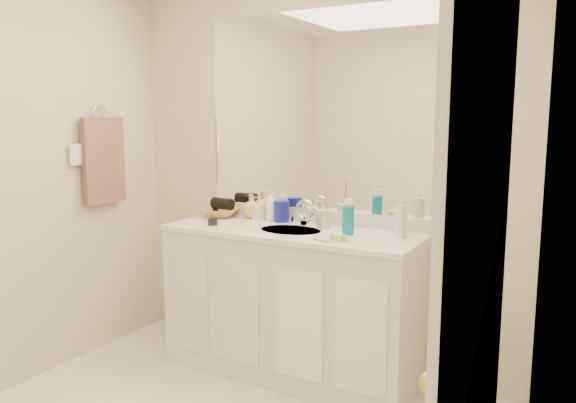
# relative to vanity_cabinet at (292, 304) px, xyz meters

# --- Properties ---
(wall_back) EXTENTS (2.60, 0.02, 2.40)m
(wall_back) POSITION_rel_vanity_cabinet_xyz_m (0.00, 0.28, 0.77)
(wall_back) COLOR beige
(wall_back) RESTS_ON floor
(wall_right) EXTENTS (0.02, 2.60, 2.40)m
(wall_right) POSITION_rel_vanity_cabinet_xyz_m (1.30, -1.02, 0.77)
(wall_right) COLOR beige
(wall_right) RESTS_ON floor
(vanity_cabinet) EXTENTS (1.50, 0.55, 0.85)m
(vanity_cabinet) POSITION_rel_vanity_cabinet_xyz_m (0.00, 0.00, 0.00)
(vanity_cabinet) COLOR silver
(vanity_cabinet) RESTS_ON floor
(countertop) EXTENTS (1.52, 0.57, 0.03)m
(countertop) POSITION_rel_vanity_cabinet_xyz_m (0.00, 0.00, 0.44)
(countertop) COLOR white
(countertop) RESTS_ON vanity_cabinet
(backsplash) EXTENTS (1.52, 0.03, 0.08)m
(backsplash) POSITION_rel_vanity_cabinet_xyz_m (0.00, 0.26, 0.50)
(backsplash) COLOR beige
(backsplash) RESTS_ON countertop
(sink_basin) EXTENTS (0.37, 0.37, 0.02)m
(sink_basin) POSITION_rel_vanity_cabinet_xyz_m (0.00, -0.02, 0.44)
(sink_basin) COLOR beige
(sink_basin) RESTS_ON countertop
(faucet) EXTENTS (0.02, 0.02, 0.11)m
(faucet) POSITION_rel_vanity_cabinet_xyz_m (0.00, 0.16, 0.51)
(faucet) COLOR silver
(faucet) RESTS_ON countertop
(mirror) EXTENTS (1.48, 0.01, 1.20)m
(mirror) POSITION_rel_vanity_cabinet_xyz_m (0.00, 0.27, 1.14)
(mirror) COLOR white
(mirror) RESTS_ON wall_back
(blue_mug) EXTENTS (0.12, 0.12, 0.13)m
(blue_mug) POSITION_rel_vanity_cabinet_xyz_m (-0.17, 0.18, 0.52)
(blue_mug) COLOR navy
(blue_mug) RESTS_ON countertop
(tan_cup) EXTENTS (0.09, 0.09, 0.11)m
(tan_cup) POSITION_rel_vanity_cabinet_xyz_m (0.14, 0.12, 0.51)
(tan_cup) COLOR beige
(tan_cup) RESTS_ON countertop
(toothbrush) EXTENTS (0.02, 0.04, 0.20)m
(toothbrush) POSITION_rel_vanity_cabinet_xyz_m (0.15, 0.12, 0.60)
(toothbrush) COLOR #FF4383
(toothbrush) RESTS_ON tan_cup
(mouthwash_bottle) EXTENTS (0.08, 0.08, 0.16)m
(mouthwash_bottle) POSITION_rel_vanity_cabinet_xyz_m (0.34, 0.03, 0.53)
(mouthwash_bottle) COLOR #0A6D81
(mouthwash_bottle) RESTS_ON countertop
(clear_pump_bottle) EXTENTS (0.07, 0.07, 0.17)m
(clear_pump_bottle) POSITION_rel_vanity_cabinet_xyz_m (0.62, 0.10, 0.54)
(clear_pump_bottle) COLOR silver
(clear_pump_bottle) RESTS_ON countertop
(soap_dish) EXTENTS (0.10, 0.09, 0.01)m
(soap_dish) POSITION_rel_vanity_cabinet_xyz_m (0.37, -0.16, 0.46)
(soap_dish) COLOR silver
(soap_dish) RESTS_ON countertop
(green_soap) EXTENTS (0.09, 0.07, 0.03)m
(green_soap) POSITION_rel_vanity_cabinet_xyz_m (0.37, -0.16, 0.48)
(green_soap) COLOR #91E337
(green_soap) RESTS_ON soap_dish
(orange_comb) EXTENTS (0.10, 0.06, 0.00)m
(orange_comb) POSITION_rel_vanity_cabinet_xyz_m (0.28, -0.20, 0.46)
(orange_comb) COLOR #DF4717
(orange_comb) RESTS_ON countertop
(dark_jar) EXTENTS (0.07, 0.07, 0.04)m
(dark_jar) POSITION_rel_vanity_cabinet_xyz_m (-0.48, -0.13, 0.48)
(dark_jar) COLOR black
(dark_jar) RESTS_ON countertop
(soap_bottle_white) EXTENTS (0.08, 0.08, 0.19)m
(soap_bottle_white) POSITION_rel_vanity_cabinet_xyz_m (-0.26, 0.19, 0.55)
(soap_bottle_white) COLOR white
(soap_bottle_white) RESTS_ON countertop
(soap_bottle_cream) EXTENTS (0.08, 0.08, 0.15)m
(soap_bottle_cream) POSITION_rel_vanity_cabinet_xyz_m (-0.34, 0.18, 0.53)
(soap_bottle_cream) COLOR beige
(soap_bottle_cream) RESTS_ON countertop
(soap_bottle_yellow) EXTENTS (0.13, 0.13, 0.15)m
(soap_bottle_yellow) POSITION_rel_vanity_cabinet_xyz_m (-0.41, 0.20, 0.53)
(soap_bottle_yellow) COLOR tan
(soap_bottle_yellow) RESTS_ON countertop
(wicker_basket) EXTENTS (0.30, 0.30, 0.06)m
(wicker_basket) POSITION_rel_vanity_cabinet_xyz_m (-0.61, 0.12, 0.48)
(wicker_basket) COLOR olive
(wicker_basket) RESTS_ON countertop
(hair_dryer) EXTENTS (0.16, 0.10, 0.08)m
(hair_dryer) POSITION_rel_vanity_cabinet_xyz_m (-0.59, 0.12, 0.54)
(hair_dryer) COLOR black
(hair_dryer) RESTS_ON wicker_basket
(towel_ring) EXTENTS (0.01, 0.11, 0.11)m
(towel_ring) POSITION_rel_vanity_cabinet_xyz_m (-1.27, -0.25, 1.12)
(towel_ring) COLOR silver
(towel_ring) RESTS_ON wall_left
(hand_towel) EXTENTS (0.04, 0.32, 0.55)m
(hand_towel) POSITION_rel_vanity_cabinet_xyz_m (-1.25, -0.25, 0.82)
(hand_towel) COLOR brown
(hand_towel) RESTS_ON towel_ring
(switch_plate) EXTENTS (0.01, 0.08, 0.13)m
(switch_plate) POSITION_rel_vanity_cabinet_xyz_m (-1.27, -0.45, 0.88)
(switch_plate) COLOR white
(switch_plate) RESTS_ON wall_left
(door) EXTENTS (0.02, 0.82, 2.00)m
(door) POSITION_rel_vanity_cabinet_xyz_m (1.29, -1.32, 0.57)
(door) COLOR white
(door) RESTS_ON floor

